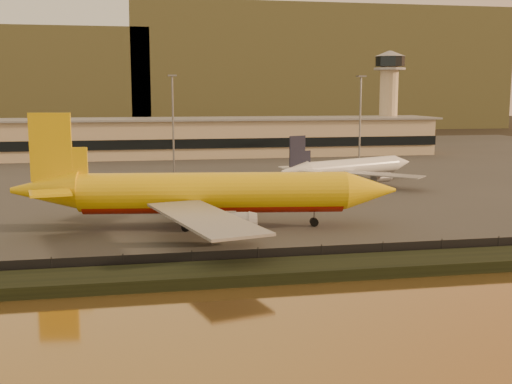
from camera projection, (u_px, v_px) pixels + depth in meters
ground at (282, 242)px, 91.52m from camera, size 900.00×900.00×0.00m
embankment at (315, 269)px, 74.92m from camera, size 320.00×7.00×1.40m
tarmac at (206, 167)px, 183.66m from camera, size 320.00×220.00×0.20m
perimeter_fence at (306, 255)px, 78.71m from camera, size 300.00×0.05×2.20m
terminal_building at (151, 138)px, 209.62m from camera, size 202.00×25.00×12.60m
control_tower at (389, 91)px, 228.45m from camera, size 11.20×11.20×35.50m
apron_light_masts at (272, 114)px, 164.69m from camera, size 152.20×12.20×25.40m
distant_hills at (130, 76)px, 412.61m from camera, size 470.00×160.00×70.00m
dhl_cargo_jet at (207, 194)px, 99.61m from camera, size 59.91×58.18×17.89m
white_narrowbody_jet at (350, 168)px, 149.69m from camera, size 38.25×36.16×11.60m
gse_vehicle_yellow at (356, 197)px, 123.98m from camera, size 4.21×2.39×1.79m
gse_vehicle_white at (188, 196)px, 124.00m from camera, size 4.79×3.06×1.99m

